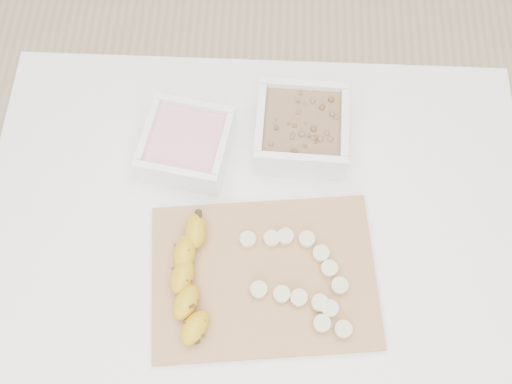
{
  "coord_description": "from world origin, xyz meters",
  "views": [
    {
      "loc": [
        0.02,
        -0.35,
        1.72
      ],
      "look_at": [
        0.0,
        0.03,
        0.81
      ],
      "focal_mm": 40.0,
      "sensor_mm": 36.0,
      "label": 1
    }
  ],
  "objects_px": {
    "bowl_granola": "(301,129)",
    "table": "(255,237)",
    "banana": "(191,281)",
    "bowl_yogurt": "(187,144)",
    "cutting_board": "(264,276)"
  },
  "relations": [
    {
      "from": "bowl_yogurt",
      "to": "banana",
      "type": "relative_size",
      "value": 0.81
    },
    {
      "from": "bowl_granola",
      "to": "table",
      "type": "bearing_deg",
      "value": -114.95
    },
    {
      "from": "table",
      "to": "banana",
      "type": "height_order",
      "value": "banana"
    },
    {
      "from": "bowl_yogurt",
      "to": "bowl_granola",
      "type": "bearing_deg",
      "value": 10.58
    },
    {
      "from": "banana",
      "to": "bowl_granola",
      "type": "bearing_deg",
      "value": 65.64
    },
    {
      "from": "table",
      "to": "bowl_yogurt",
      "type": "height_order",
      "value": "bowl_yogurt"
    },
    {
      "from": "banana",
      "to": "cutting_board",
      "type": "bearing_deg",
      "value": 16.43
    },
    {
      "from": "bowl_granola",
      "to": "banana",
      "type": "height_order",
      "value": "bowl_granola"
    },
    {
      "from": "bowl_yogurt",
      "to": "cutting_board",
      "type": "bearing_deg",
      "value": -57.32
    },
    {
      "from": "bowl_yogurt",
      "to": "bowl_granola",
      "type": "height_order",
      "value": "bowl_granola"
    },
    {
      "from": "bowl_granola",
      "to": "cutting_board",
      "type": "distance_m",
      "value": 0.28
    },
    {
      "from": "table",
      "to": "cutting_board",
      "type": "relative_size",
      "value": 2.6
    },
    {
      "from": "bowl_yogurt",
      "to": "bowl_granola",
      "type": "xyz_separation_m",
      "value": [
        0.21,
        0.04,
        0.0
      ]
    },
    {
      "from": "table",
      "to": "cutting_board",
      "type": "bearing_deg",
      "value": -79.77
    },
    {
      "from": "bowl_yogurt",
      "to": "bowl_granola",
      "type": "relative_size",
      "value": 1.03
    }
  ]
}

